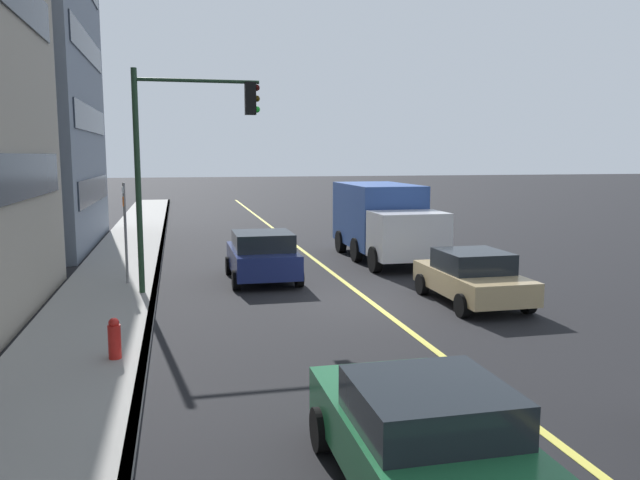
{
  "coord_description": "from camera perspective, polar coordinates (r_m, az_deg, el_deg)",
  "views": [
    {
      "loc": [
        -15.83,
        5.06,
        3.98
      ],
      "look_at": [
        0.35,
        1.36,
        1.72
      ],
      "focal_mm": 35.04,
      "sensor_mm": 36.0,
      "label": 1
    }
  ],
  "objects": [
    {
      "name": "fire_hydrant",
      "position": [
        12.58,
        -18.25,
        -8.86
      ],
      "size": [
        0.24,
        0.24,
        0.94
      ],
      "color": "red",
      "rests_on": "ground"
    },
    {
      "name": "traffic_light_mast",
      "position": [
        17.87,
        -12.47,
        8.49
      ],
      "size": [
        0.28,
        3.47,
        6.31
      ],
      "color": "#1E3823",
      "rests_on": "ground"
    },
    {
      "name": "car_navy",
      "position": [
        19.92,
        -5.29,
        -1.42
      ],
      "size": [
        3.82,
        2.13,
        1.58
      ],
      "color": "navy",
      "rests_on": "ground"
    },
    {
      "name": "car_tan",
      "position": [
        17.31,
        13.72,
        -3.28
      ],
      "size": [
        3.97,
        2.0,
        1.44
      ],
      "color": "tan",
      "rests_on": "ground"
    },
    {
      "name": "curb_edge",
      "position": [
        16.32,
        -15.14,
        -6.36
      ],
      "size": [
        80.0,
        0.16,
        0.15
      ],
      "primitive_type": "cube",
      "color": "slate",
      "rests_on": "ground"
    },
    {
      "name": "street_sign_post",
      "position": [
        19.5,
        -17.36,
        1.15
      ],
      "size": [
        0.6,
        0.08,
        3.17
      ],
      "color": "slate",
      "rests_on": "ground"
    },
    {
      "name": "sidewalk_slab",
      "position": [
        16.43,
        -19.7,
        -6.45
      ],
      "size": [
        80.0,
        2.76,
        0.15
      ],
      "primitive_type": "cube",
      "color": "gray",
      "rests_on": "ground"
    },
    {
      "name": "lane_stripe_center",
      "position": [
        17.08,
        4.73,
        -5.72
      ],
      "size": [
        80.0,
        0.16,
        0.01
      ],
      "primitive_type": "cube",
      "color": "#D8CC4C",
      "rests_on": "ground"
    },
    {
      "name": "truck_blue",
      "position": [
        24.09,
        5.8,
        1.88
      ],
      "size": [
        6.69,
        2.64,
        2.86
      ],
      "color": "silver",
      "rests_on": "ground"
    },
    {
      "name": "car_green",
      "position": [
        7.68,
        9.49,
        -17.41
      ],
      "size": [
        4.12,
        2.01,
        1.44
      ],
      "color": "#1E6038",
      "rests_on": "ground"
    },
    {
      "name": "ground",
      "position": [
        17.09,
        4.73,
        -5.74
      ],
      "size": [
        200.0,
        200.0,
        0.0
      ],
      "primitive_type": "plane",
      "color": "black"
    }
  ]
}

